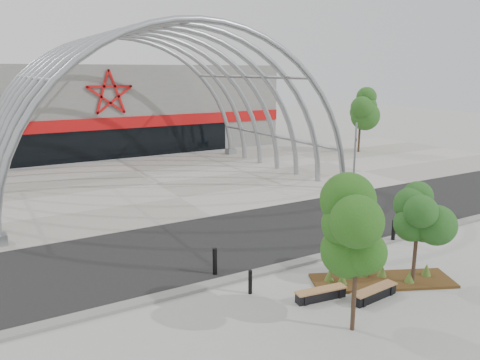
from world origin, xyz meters
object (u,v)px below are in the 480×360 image
(street_tree_0, at_px, (358,235))
(bollard_2, at_px, (342,254))
(bench_0, at_px, (321,294))
(signal_pole, at_px, (355,157))
(bench_1, at_px, (374,294))
(street_tree_1, at_px, (419,209))

(street_tree_0, relative_size, bollard_2, 3.91)
(street_tree_0, height_order, bench_0, street_tree_0)
(signal_pole, height_order, bench_1, signal_pole)
(signal_pole, relative_size, street_tree_1, 1.12)
(street_tree_1, relative_size, bench_0, 2.12)
(street_tree_0, bearing_deg, street_tree_1, 16.21)
(street_tree_1, relative_size, bollard_2, 3.72)
(signal_pole, distance_m, bollard_2, 11.80)
(street_tree_1, bearing_deg, bollard_2, 114.37)
(signal_pole, bearing_deg, street_tree_1, -123.94)
(street_tree_0, distance_m, street_tree_1, 4.13)
(bench_1, bearing_deg, signal_pole, 49.59)
(signal_pole, height_order, street_tree_0, signal_pole)
(bench_1, xyz_separation_m, bollard_2, (0.85, 2.57, 0.34))
(bench_0, relative_size, bench_1, 0.96)
(street_tree_0, bearing_deg, bench_0, 78.51)
(bench_1, height_order, bollard_2, bollard_2)
(street_tree_0, distance_m, bench_1, 3.58)
(bench_1, bearing_deg, street_tree_0, -151.79)
(street_tree_0, xyz_separation_m, bench_0, (0.39, 1.93, -2.79))
(street_tree_0, bearing_deg, bench_1, 28.21)
(signal_pole, relative_size, bench_0, 2.38)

